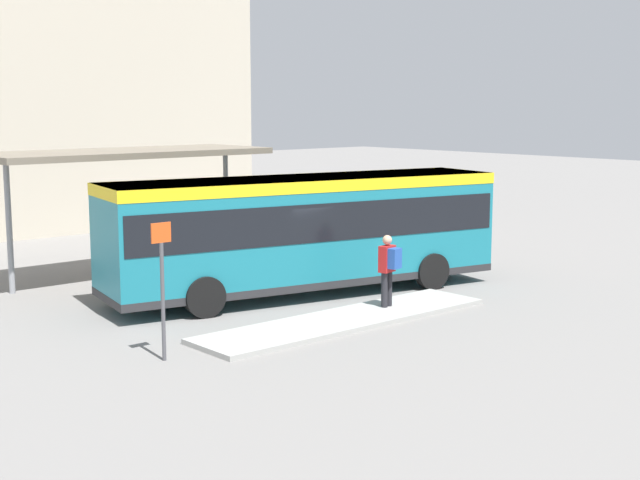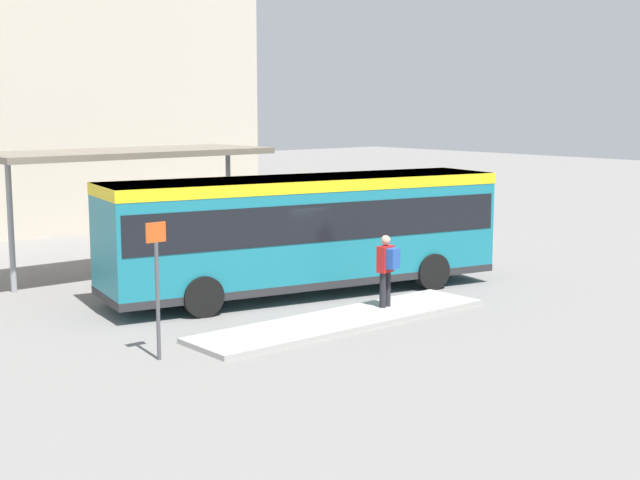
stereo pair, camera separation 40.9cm
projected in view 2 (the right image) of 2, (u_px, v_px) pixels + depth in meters
name	position (u px, v px, depth m)	size (l,w,h in m)	color
ground_plane	(305.00, 294.00, 24.18)	(120.00, 120.00, 0.00)	slate
curb_island	(343.00, 320.00, 21.02)	(7.97, 1.80, 0.12)	#9E9E99
city_bus	(305.00, 226.00, 23.91)	(11.22, 4.62, 3.18)	#197284
pedestrian_waiting	(387.00, 266.00, 21.94)	(0.48, 0.52, 1.80)	#232328
bicycle_green	(439.00, 236.00, 32.37)	(0.48, 1.63, 0.70)	black
bicycle_red	(421.00, 235.00, 32.72)	(0.48, 1.62, 0.70)	black
bicycle_yellow	(409.00, 233.00, 33.24)	(0.48, 1.55, 0.67)	black
station_shelter	(127.00, 155.00, 26.14)	(8.39, 3.29, 3.77)	#706656
potted_planter_near_shelter	(138.00, 270.00, 23.68)	(0.90, 0.90, 1.39)	slate
platform_sign	(157.00, 284.00, 17.74)	(0.44, 0.08, 2.80)	#4C4C51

